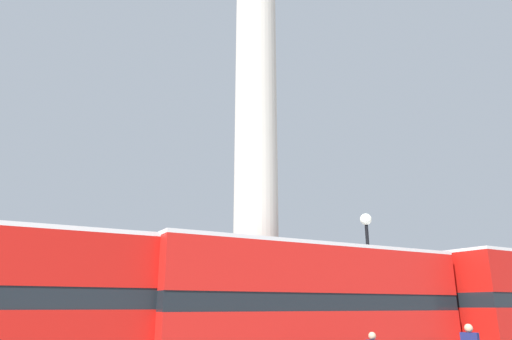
# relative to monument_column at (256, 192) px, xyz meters

# --- Properties ---
(monument_column) EXTENTS (6.40, 6.40, 22.62)m
(monument_column) POSITION_rel_monument_column_xyz_m (0.00, 0.00, 0.00)
(monument_column) COLOR beige
(monument_column) RESTS_ON ground_plane
(bus_a) EXTENTS (11.25, 3.08, 4.25)m
(bus_a) POSITION_rel_monument_column_xyz_m (-7.88, -4.15, -4.85)
(bus_a) COLOR #B7140F
(bus_a) RESTS_ON ground_plane
(bus_c) EXTENTS (11.61, 3.45, 4.31)m
(bus_c) POSITION_rel_monument_column_xyz_m (0.18, -4.15, -4.82)
(bus_c) COLOR red
(bus_c) RESTS_ON ground_plane
(street_lamp) EXTENTS (0.49, 0.49, 6.03)m
(street_lamp) POSITION_rel_monument_column_xyz_m (3.84, -2.74, -3.46)
(street_lamp) COLOR black
(street_lamp) RESTS_ON ground_plane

